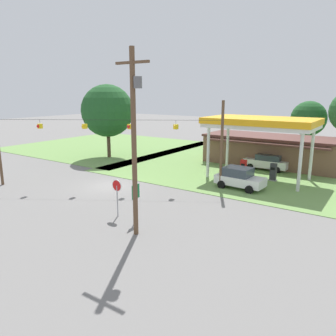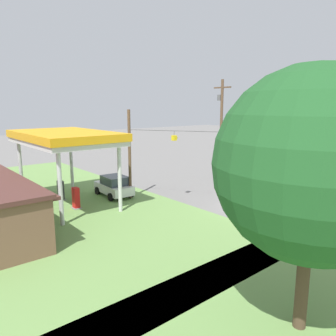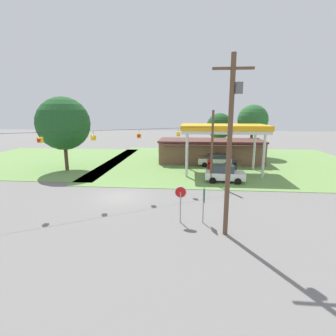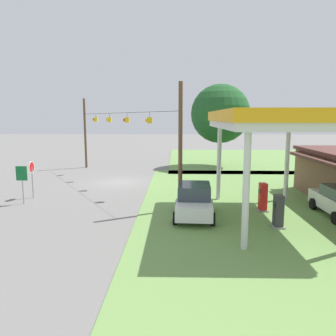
{
  "view_description": "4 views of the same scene",
  "coord_description": "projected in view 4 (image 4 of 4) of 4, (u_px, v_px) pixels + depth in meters",
  "views": [
    {
      "loc": [
        19.69,
        -19.84,
        7.96
      ],
      "look_at": [
        4.92,
        1.84,
        1.91
      ],
      "focal_mm": 35.0,
      "sensor_mm": 36.0,
      "label": 1
    },
    {
      "loc": [
        -14.26,
        19.66,
        7.64
      ],
      "look_at": [
        4.01,
        4.38,
        3.12
      ],
      "focal_mm": 35.0,
      "sensor_mm": 36.0,
      "label": 2
    },
    {
      "loc": [
        6.14,
        -21.22,
        7.26
      ],
      "look_at": [
        3.85,
        4.15,
        1.72
      ],
      "focal_mm": 28.0,
      "sensor_mm": 36.0,
      "label": 3
    },
    {
      "loc": [
        26.83,
        4.74,
        5.37
      ],
      "look_at": [
        3.7,
        4.18,
        1.81
      ],
      "focal_mm": 35.0,
      "sensor_mm": 36.0,
      "label": 4
    }
  ],
  "objects": [
    {
      "name": "tree_west_verge",
      "position": [
        220.0,
        114.0,
        35.57
      ],
      "size": [
        6.38,
        6.38,
        8.99
      ],
      "color": "#4C3828",
      "rests_on": "ground"
    },
    {
      "name": "signal_span_gantry",
      "position": [
        118.0,
        134.0,
        26.83
      ],
      "size": [
        16.61,
        10.24,
        7.37
      ],
      "color": "brown",
      "rests_on": "ground"
    },
    {
      "name": "grass_verge_opposite_corner",
      "position": [
        262.0,
        159.0,
        42.86
      ],
      "size": [
        24.0,
        24.0,
        0.04
      ],
      "primitive_type": "cube",
      "color": "#6B934C",
      "rests_on": "ground"
    },
    {
      "name": "gas_station_canopy",
      "position": [
        274.0,
        121.0,
        16.74
      ],
      "size": [
        9.73,
        5.8,
        5.74
      ],
      "color": "silver",
      "rests_on": "ground"
    },
    {
      "name": "ground_plane",
      "position": [
        119.0,
        182.0,
        27.44
      ],
      "size": [
        160.0,
        160.0,
        0.0
      ],
      "primitive_type": "plane",
      "color": "slate"
    },
    {
      "name": "route_sign",
      "position": [
        22.0,
        177.0,
        20.36
      ],
      "size": [
        0.1,
        0.7,
        2.4
      ],
      "color": "gray",
      "rests_on": "ground"
    },
    {
      "name": "car_at_pumps_front",
      "position": [
        194.0,
        201.0,
        17.69
      ],
      "size": [
        4.15,
        2.28,
        1.81
      ],
      "rotation": [
        0.0,
        0.0,
        -0.06
      ],
      "color": "white",
      "rests_on": "ground"
    },
    {
      "name": "stop_sign_roadside",
      "position": [
        32.0,
        171.0,
        21.86
      ],
      "size": [
        0.8,
        0.08,
        2.5
      ],
      "rotation": [
        0.0,
        0.0,
        3.14
      ],
      "color": "#99999E",
      "rests_on": "ground"
    },
    {
      "name": "fuel_pump_far",
      "position": [
        278.0,
        212.0,
        15.99
      ],
      "size": [
        0.71,
        0.56,
        1.66
      ],
      "color": "gray",
      "rests_on": "ground"
    },
    {
      "name": "fuel_pump_near",
      "position": [
        263.0,
        198.0,
        18.84
      ],
      "size": [
        0.71,
        0.56,
        1.66
      ],
      "color": "gray",
      "rests_on": "ground"
    }
  ]
}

